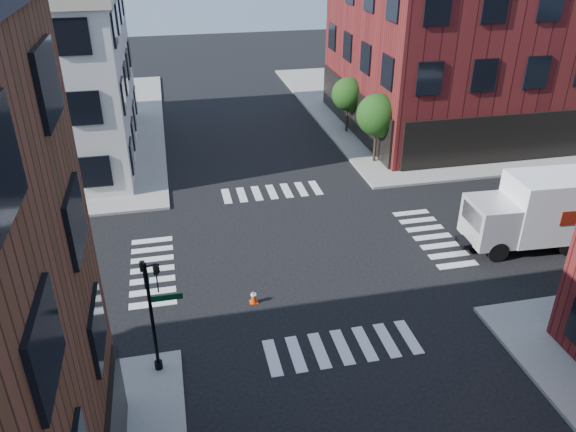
% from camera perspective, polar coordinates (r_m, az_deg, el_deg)
% --- Properties ---
extents(ground, '(120.00, 120.00, 0.00)m').
position_cam_1_polar(ground, '(27.39, 1.15, -3.72)').
color(ground, black).
rests_on(ground, ground).
extents(sidewalk_ne, '(30.00, 30.00, 0.15)m').
position_cam_1_polar(sidewalk_ne, '(53.05, 18.49, 10.90)').
color(sidewalk_ne, gray).
rests_on(sidewalk_ne, ground).
extents(building_ne, '(25.00, 16.00, 12.00)m').
position_cam_1_polar(building_ne, '(47.35, 22.07, 15.84)').
color(building_ne, '#4E1314').
rests_on(building_ne, ground).
extents(tree_near, '(2.69, 2.69, 4.49)m').
position_cam_1_polar(tree_near, '(36.90, 9.15, 9.90)').
color(tree_near, black).
rests_on(tree_near, ground).
extents(tree_far, '(2.43, 2.43, 4.07)m').
position_cam_1_polar(tree_far, '(42.37, 6.21, 12.04)').
color(tree_far, black).
rests_on(tree_far, ground).
extents(signal_pole, '(1.29, 1.24, 4.60)m').
position_cam_1_polar(signal_pole, '(19.72, -13.57, -8.73)').
color(signal_pole, black).
rests_on(signal_pole, ground).
extents(box_truck, '(8.28, 2.90, 3.70)m').
position_cam_1_polar(box_truck, '(30.03, 25.26, 0.60)').
color(box_truck, white).
rests_on(box_truck, ground).
extents(traffic_cone, '(0.35, 0.35, 0.63)m').
position_cam_1_polar(traffic_cone, '(23.91, -3.52, -8.18)').
color(traffic_cone, red).
rests_on(traffic_cone, ground).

